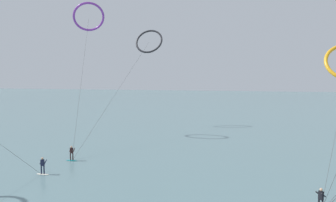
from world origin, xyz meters
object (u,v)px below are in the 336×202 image
(surfer_teal, at_px, (72,154))
(surfer_ivory, at_px, (43,167))
(surfer_crimson, at_px, (321,201))
(kite_violet, at_px, (89,17))
(kite_charcoal, at_px, (149,41))

(surfer_teal, relative_size, surfer_ivory, 1.00)
(surfer_teal, bearing_deg, surfer_crimson, 145.35)
(surfer_teal, bearing_deg, kite_violet, -86.62)
(surfer_ivory, bearing_deg, surfer_teal, -98.21)
(surfer_crimson, bearing_deg, surfer_teal, -151.39)
(kite_violet, bearing_deg, surfer_crimson, 110.21)
(surfer_ivory, xyz_separation_m, kite_violet, (-5.71, 20.66, 18.30))
(kite_violet, bearing_deg, kite_charcoal, -151.20)
(surfer_teal, distance_m, surfer_ivory, 5.16)
(surfer_ivory, relative_size, kite_charcoal, 0.06)
(kite_violet, xyz_separation_m, kite_charcoal, (6.47, 11.62, -2.83))
(kite_violet, bearing_deg, surfer_ivory, 73.37)
(kite_charcoal, bearing_deg, surfer_crimson, -55.30)
(surfer_crimson, xyz_separation_m, surfer_teal, (-24.29, 7.74, 0.00))
(kite_charcoal, bearing_deg, surfer_ivory, -90.73)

